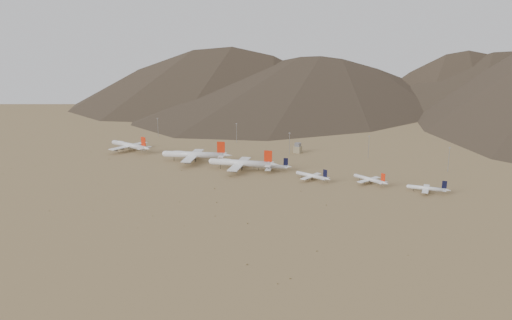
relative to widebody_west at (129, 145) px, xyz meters
The scene contains 16 objects.
ground 154.17m from the widebody_west, 11.24° to the right, with size 3000.00×3000.00×0.00m, color #9E8151.
mountain_ridge 894.51m from the widebody_west, 80.15° to the left, with size 4400.00×1000.00×300.00m.
widebody_west is the anchor object (origin of this frame).
widebody_centre 99.51m from the widebody_west, ahead, with size 75.08×60.14×23.52m.
widebody_east 162.41m from the widebody_west, ahead, with size 73.60×58.22×22.43m.
narrowbody_a 190.24m from the widebody_west, ahead, with size 40.14×30.05×13.89m.
narrowbody_b 241.16m from the widebody_west, ahead, with size 39.33×28.85×13.14m.
narrowbody_c 293.25m from the widebody_west, ahead, with size 38.01×28.52×13.23m.
narrowbody_d 345.83m from the widebody_west, ahead, with size 37.63×27.29×12.45m.
control_tower 202.19m from the widebody_west, 26.43° to the left, with size 8.00×8.00×12.00m.
mast_far_west 88.53m from the widebody_west, 107.35° to the left, with size 2.00×0.60×25.70m.
mast_west 135.71m from the widebody_west, 49.04° to the left, with size 2.00×0.60×25.70m.
mast_centre 192.46m from the widebody_west, 23.88° to the left, with size 2.00×0.60×25.70m.
mast_east 282.31m from the widebody_west, 21.97° to the left, with size 2.00×0.60×25.70m.
mast_far_east 361.30m from the widebody_west, 14.21° to the left, with size 2.00×0.60×25.70m.
desert_scrub 188.99m from the widebody_west, 38.84° to the right, with size 412.31×180.43×0.84m.
Camera 1 is at (267.49, -406.52, 137.52)m, focal length 35.00 mm.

